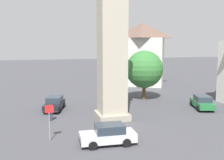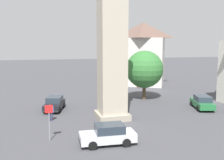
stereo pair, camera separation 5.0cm
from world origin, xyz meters
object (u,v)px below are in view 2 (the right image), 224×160
object	(u,v)px
road_sign	(49,117)
car_silver_kerb	(108,134)
car_red_corner	(54,103)
pedestrian	(51,111)
lamp_post	(105,77)
building_shop_left	(143,53)
tree	(144,69)
car_blue_kerb	(202,102)

from	to	relation	value
road_sign	car_silver_kerb	bearing A→B (deg)	154.91
car_silver_kerb	car_red_corner	size ratio (longest dim) A/B	0.95
car_red_corner	road_sign	size ratio (longest dim) A/B	1.58
pedestrian	lamp_post	xyz separation A→B (m)	(-6.53, -4.55, 2.46)
building_shop_left	road_sign	world-z (taller)	building_shop_left
car_red_corner	tree	distance (m)	12.61
lamp_post	road_sign	world-z (taller)	lamp_post
car_red_corner	tree	bearing A→B (deg)	-167.44
pedestrian	road_sign	bearing A→B (deg)	86.08
car_silver_kerb	building_shop_left	size ratio (longest dim) A/B	0.38
car_blue_kerb	lamp_post	size ratio (longest dim) A/B	0.85
car_silver_kerb	lamp_post	size ratio (longest dim) A/B	0.81
tree	lamp_post	size ratio (longest dim) A/B	1.25
lamp_post	tree	bearing A→B (deg)	-159.22
car_silver_kerb	road_sign	size ratio (longest dim) A/B	1.50
car_blue_kerb	road_sign	distance (m)	18.20
car_blue_kerb	car_silver_kerb	distance (m)	15.17
building_shop_left	lamp_post	bearing A→B (deg)	53.20
car_silver_kerb	tree	world-z (taller)	tree
pedestrian	lamp_post	size ratio (longest dim) A/B	0.32
car_red_corner	pedestrian	xyz separation A→B (m)	(0.61, 4.17, 0.25)
car_blue_kerb	pedestrian	world-z (taller)	pedestrian
building_shop_left	car_red_corner	bearing A→B (deg)	41.34
car_blue_kerb	car_red_corner	xyz separation A→B (m)	(16.29, -3.97, 0.00)
car_silver_kerb	lamp_post	bearing A→B (deg)	-103.13
car_blue_kerb	road_sign	size ratio (longest dim) A/B	1.58
car_red_corner	pedestrian	bearing A→B (deg)	81.63
pedestrian	building_shop_left	size ratio (longest dim) A/B	0.15
lamp_post	pedestrian	bearing A→B (deg)	34.87
lamp_post	road_sign	distance (m)	12.25
building_shop_left	lamp_post	distance (m)	17.76
tree	building_shop_left	bearing A→B (deg)	-111.19
car_blue_kerb	tree	xyz separation A→B (m)	(4.40, -6.62, 3.26)
car_red_corner	building_shop_left	world-z (taller)	building_shop_left
car_red_corner	car_blue_kerb	bearing A→B (deg)	166.30
car_blue_kerb	car_red_corner	world-z (taller)	same
tree	road_sign	size ratio (longest dim) A/B	2.32
lamp_post	car_blue_kerb	bearing A→B (deg)	157.22
lamp_post	road_sign	size ratio (longest dim) A/B	1.86
car_blue_kerb	pedestrian	size ratio (longest dim) A/B	2.62
car_silver_kerb	tree	bearing A→B (deg)	-121.65
pedestrian	road_sign	distance (m)	5.53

